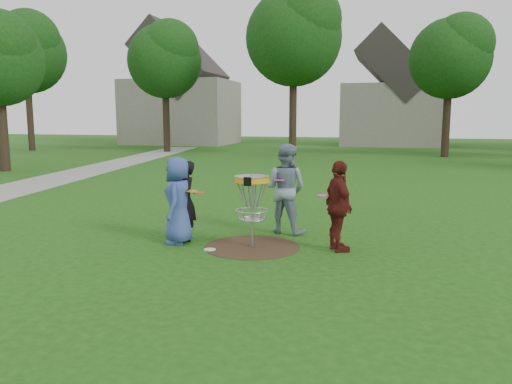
% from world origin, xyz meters
% --- Properties ---
extents(ground, '(100.00, 100.00, 0.00)m').
position_xyz_m(ground, '(0.00, 0.00, 0.00)').
color(ground, '#19470F').
rests_on(ground, ground).
extents(dirt_patch, '(1.80, 1.80, 0.01)m').
position_xyz_m(dirt_patch, '(0.00, 0.00, 0.00)').
color(dirt_patch, '#47331E').
rests_on(dirt_patch, ground).
extents(concrete_path, '(7.75, 39.92, 0.02)m').
position_xyz_m(concrete_path, '(-10.00, 8.00, 0.01)').
color(concrete_path, '#9E9E99').
rests_on(concrete_path, ground).
extents(player_blue, '(0.67, 0.90, 1.67)m').
position_xyz_m(player_blue, '(-1.45, -0.05, 0.84)').
color(player_blue, '#354B93').
rests_on(player_blue, ground).
extents(player_black, '(0.58, 0.68, 1.57)m').
position_xyz_m(player_black, '(-1.38, 0.18, 0.79)').
color(player_black, black).
rests_on(player_black, ground).
extents(player_grey, '(1.06, 0.91, 1.88)m').
position_xyz_m(player_grey, '(0.38, 1.31, 0.94)').
color(player_grey, gray).
rests_on(player_grey, ground).
extents(player_maroon, '(0.82, 1.04, 1.65)m').
position_xyz_m(player_maroon, '(1.58, 0.12, 0.83)').
color(player_maroon, '#551813').
rests_on(player_maroon, ground).
extents(disc_on_grass, '(0.22, 0.22, 0.02)m').
position_xyz_m(disc_on_grass, '(-0.70, -0.41, 0.01)').
color(disc_on_grass, silver).
rests_on(disc_on_grass, ground).
extents(disc_golf_basket, '(0.66, 0.67, 1.38)m').
position_xyz_m(disc_golf_basket, '(0.00, -0.00, 1.02)').
color(disc_golf_basket, '#9EA0A5').
rests_on(disc_golf_basket, ground).
extents(held_discs, '(2.69, 1.30, 0.20)m').
position_xyz_m(held_discs, '(-0.17, 0.31, 1.04)').
color(held_discs, gold).
rests_on(held_discs, ground).
extents(tree_row, '(51.20, 17.42, 9.90)m').
position_xyz_m(tree_row, '(0.44, 20.67, 6.21)').
color(tree_row, '#38281C').
rests_on(tree_row, ground).
extents(house_row, '(44.50, 10.65, 11.62)m').
position_xyz_m(house_row, '(4.78, 33.07, 4.14)').
color(house_row, gray).
rests_on(house_row, ground).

